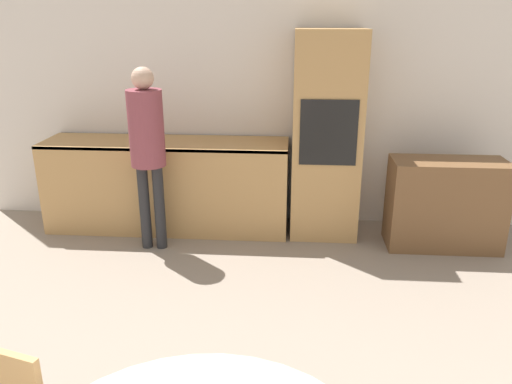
{
  "coord_description": "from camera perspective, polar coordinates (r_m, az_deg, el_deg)",
  "views": [
    {
      "loc": [
        0.18,
        0.24,
        2.08
      ],
      "look_at": [
        -0.02,
        2.97,
        1.12
      ],
      "focal_mm": 35.0,
      "sensor_mm": 36.0,
      "label": 1
    }
  ],
  "objects": [
    {
      "name": "kitchen_counter",
      "position": [
        5.16,
        -10.06,
        0.94
      ],
      "size": [
        2.43,
        0.6,
        0.92
      ],
      "color": "tan",
      "rests_on": "ground_plane"
    },
    {
      "name": "oven_unit",
      "position": [
        4.88,
        8.03,
        6.32
      ],
      "size": [
        0.65,
        0.59,
        1.98
      ],
      "color": "tan",
      "rests_on": "ground_plane"
    },
    {
      "name": "wall_back",
      "position": [
        5.14,
        2.3,
        10.67
      ],
      "size": [
        6.29,
        0.05,
        2.6
      ],
      "color": "silver",
      "rests_on": "ground_plane"
    },
    {
      "name": "sideboard",
      "position": [
        4.99,
        20.79,
        -1.31
      ],
      "size": [
        1.04,
        0.45,
        0.85
      ],
      "color": "brown",
      "rests_on": "ground_plane"
    },
    {
      "name": "person_standing",
      "position": [
        4.55,
        -12.34,
        5.89
      ],
      "size": [
        0.31,
        0.31,
        1.68
      ],
      "color": "#262628",
      "rests_on": "ground_plane"
    }
  ]
}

